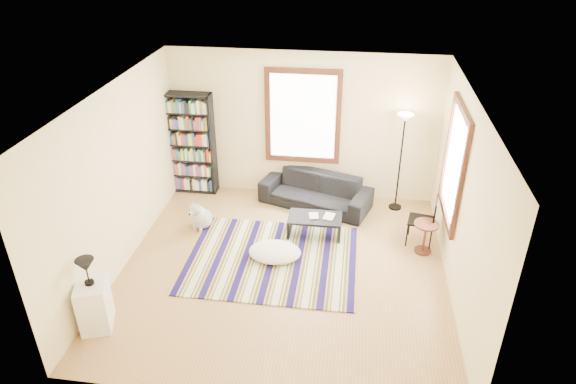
# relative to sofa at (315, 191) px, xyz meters

# --- Properties ---
(floor) EXTENTS (5.00, 5.00, 0.10)m
(floor) POSITION_rel_sofa_xyz_m (-0.31, -2.05, -0.35)
(floor) COLOR #AB844E
(floor) RESTS_ON ground
(ceiling) EXTENTS (5.00, 5.00, 0.10)m
(ceiling) POSITION_rel_sofa_xyz_m (-0.31, -2.05, 2.55)
(ceiling) COLOR white
(ceiling) RESTS_ON floor
(wall_back) EXTENTS (5.00, 0.10, 2.80)m
(wall_back) POSITION_rel_sofa_xyz_m (-0.31, 0.50, 1.10)
(wall_back) COLOR #FDE9AA
(wall_back) RESTS_ON floor
(wall_front) EXTENTS (5.00, 0.10, 2.80)m
(wall_front) POSITION_rel_sofa_xyz_m (-0.31, -4.60, 1.10)
(wall_front) COLOR #FDE9AA
(wall_front) RESTS_ON floor
(wall_left) EXTENTS (0.10, 5.00, 2.80)m
(wall_left) POSITION_rel_sofa_xyz_m (-2.86, -2.05, 1.10)
(wall_left) COLOR #FDE9AA
(wall_left) RESTS_ON floor
(wall_right) EXTENTS (0.10, 5.00, 2.80)m
(wall_right) POSITION_rel_sofa_xyz_m (2.24, -2.05, 1.10)
(wall_right) COLOR #FDE9AA
(wall_right) RESTS_ON floor
(window_back) EXTENTS (1.20, 0.06, 1.60)m
(window_back) POSITION_rel_sofa_xyz_m (-0.31, 0.42, 1.30)
(window_back) COLOR white
(window_back) RESTS_ON wall_back
(window_right) EXTENTS (0.06, 1.20, 1.60)m
(window_right) POSITION_rel_sofa_xyz_m (2.16, -1.25, 1.30)
(window_right) COLOR white
(window_right) RESTS_ON wall_right
(rug) EXTENTS (2.73, 2.18, 0.02)m
(rug) POSITION_rel_sofa_xyz_m (-0.53, -1.83, -0.29)
(rug) COLOR #140D44
(rug) RESTS_ON floor
(sofa) EXTENTS (2.19, 1.40, 0.60)m
(sofa) POSITION_rel_sofa_xyz_m (0.00, 0.00, 0.00)
(sofa) COLOR black
(sofa) RESTS_ON floor
(bookshelf) EXTENTS (0.90, 0.30, 2.00)m
(bookshelf) POSITION_rel_sofa_xyz_m (-2.43, 0.27, 0.70)
(bookshelf) COLOR black
(bookshelf) RESTS_ON floor
(coffee_table) EXTENTS (0.98, 0.67, 0.36)m
(coffee_table) POSITION_rel_sofa_xyz_m (0.08, -1.03, -0.12)
(coffee_table) COLOR black
(coffee_table) RESTS_ON floor
(book_a) EXTENTS (0.23, 0.19, 0.02)m
(book_a) POSITION_rel_sofa_xyz_m (-0.02, -1.03, 0.07)
(book_a) COLOR beige
(book_a) RESTS_ON coffee_table
(book_b) EXTENTS (0.22, 0.27, 0.02)m
(book_b) POSITION_rel_sofa_xyz_m (0.23, -0.98, 0.07)
(book_b) COLOR beige
(book_b) RESTS_ON coffee_table
(floor_cushion) EXTENTS (0.97, 0.82, 0.21)m
(floor_cushion) POSITION_rel_sofa_xyz_m (-0.49, -1.77, -0.19)
(floor_cushion) COLOR silver
(floor_cushion) RESTS_ON floor
(floor_lamp) EXTENTS (0.35, 0.35, 1.86)m
(floor_lamp) POSITION_rel_sofa_xyz_m (1.50, 0.10, 0.63)
(floor_lamp) COLOR black
(floor_lamp) RESTS_ON floor
(side_table) EXTENTS (0.47, 0.47, 0.54)m
(side_table) POSITION_rel_sofa_xyz_m (1.89, -1.27, -0.03)
(side_table) COLOR #482012
(side_table) RESTS_ON floor
(folding_chair) EXTENTS (0.49, 0.47, 0.86)m
(folding_chair) POSITION_rel_sofa_xyz_m (1.84, -1.01, 0.13)
(folding_chair) COLOR black
(folding_chair) RESTS_ON floor
(white_cabinet) EXTENTS (0.52, 0.60, 0.70)m
(white_cabinet) POSITION_rel_sofa_xyz_m (-2.61, -3.61, 0.05)
(white_cabinet) COLOR white
(white_cabinet) RESTS_ON floor
(table_lamp) EXTENTS (0.30, 0.30, 0.38)m
(table_lamp) POSITION_rel_sofa_xyz_m (-2.61, -3.61, 0.59)
(table_lamp) COLOR black
(table_lamp) RESTS_ON white_cabinet
(dog) EXTENTS (0.55, 0.65, 0.55)m
(dog) POSITION_rel_sofa_xyz_m (-1.90, -1.04, -0.02)
(dog) COLOR silver
(dog) RESTS_ON floor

